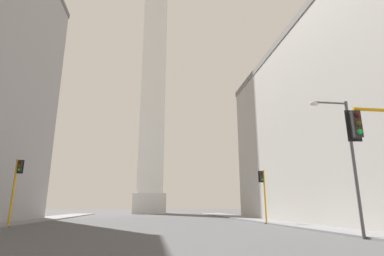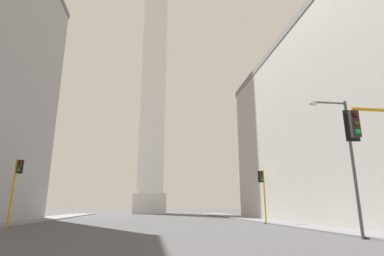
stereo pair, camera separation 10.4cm
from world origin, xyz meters
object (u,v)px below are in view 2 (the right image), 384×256
(obelisk, at_px, (154,74))
(street_lamp, at_px, (346,152))
(traffic_light_mid_right, at_px, (263,188))
(traffic_light_mid_left, at_px, (15,182))

(obelisk, xyz_separation_m, street_lamp, (12.24, -63.17, -33.55))
(obelisk, height_order, traffic_light_mid_right, obelisk)
(obelisk, relative_size, traffic_light_mid_right, 13.63)
(obelisk, xyz_separation_m, traffic_light_mid_left, (-12.76, -49.55, -34.67))
(obelisk, distance_m, traffic_light_mid_left, 61.81)
(traffic_light_mid_right, bearing_deg, obelisk, 104.97)
(traffic_light_mid_left, bearing_deg, obelisk, 75.56)
(obelisk, bearing_deg, traffic_light_mid_right, -75.03)
(obelisk, xyz_separation_m, traffic_light_mid_right, (12.66, -47.37, -34.93))
(traffic_light_mid_right, relative_size, street_lamp, 0.68)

